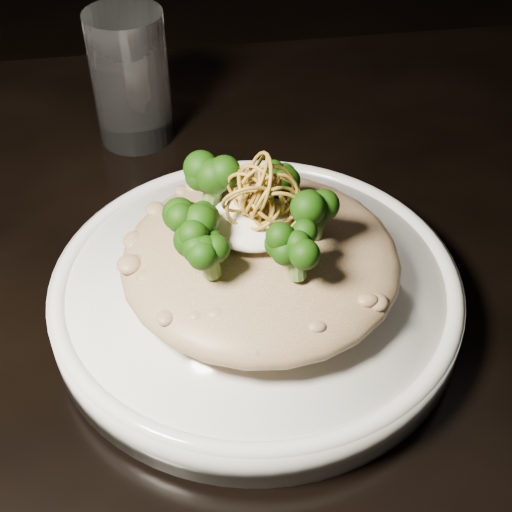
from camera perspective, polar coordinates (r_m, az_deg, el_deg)
The scene contains 7 objects.
table at distance 0.65m, azimuth -3.74°, elevation -6.37°, with size 1.10×0.80×0.75m.
plate at distance 0.54m, azimuth -0.00°, elevation -3.03°, with size 0.31×0.31×0.03m, color white.
risotto at distance 0.52m, azimuth 0.39°, elevation -0.23°, with size 0.20×0.20×0.04m, color brown.
broccoli at distance 0.48m, azimuth -0.63°, elevation 4.04°, with size 0.16×0.16×0.06m, color black, non-canonical shape.
cheese at distance 0.50m, azimuth -0.19°, elevation 2.76°, with size 0.06×0.06×0.02m, color white.
shallots at distance 0.48m, azimuth 0.62°, elevation 5.36°, with size 0.06×0.06×0.04m, color olive, non-canonical shape.
drinking_glass at distance 0.72m, azimuth -10.01°, elevation 13.82°, with size 0.07×0.07×0.13m, color white.
Camera 1 is at (-0.02, -0.43, 1.15)m, focal length 50.00 mm.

